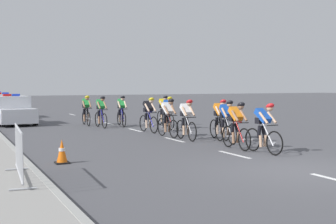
{
  "coord_description": "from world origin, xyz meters",
  "views": [
    {
      "loc": [
        -7.52,
        -8.33,
        2.07
      ],
      "look_at": [
        -0.57,
        6.14,
        1.1
      ],
      "focal_mm": 48.24,
      "sensor_mm": 36.0,
      "label": 1
    }
  ],
  "objects_px": {
    "cyclist_ninth": "(164,110)",
    "cyclist_second": "(236,125)",
    "cyclist_seventh": "(149,114)",
    "cyclist_fourth": "(220,119)",
    "cyclist_eleventh": "(86,110)",
    "cyclist_twelfth": "(122,111)",
    "police_car_nearest": "(11,111)",
    "cyclist_third": "(226,121)",
    "cyclist_lead": "(264,127)",
    "police_car_second": "(2,107)",
    "crowd_barrier_front": "(19,154)",
    "cyclist_eighth": "(168,112)",
    "cyclist_fifth": "(186,119)",
    "cyclist_sixth": "(168,117)",
    "traffic_cone_near": "(62,152)",
    "cyclist_tenth": "(101,111)"
  },
  "relations": [
    {
      "from": "cyclist_ninth",
      "to": "cyclist_second",
      "type": "bearing_deg",
      "value": -99.62
    },
    {
      "from": "cyclist_seventh",
      "to": "cyclist_fourth",
      "type": "bearing_deg",
      "value": -67.27
    },
    {
      "from": "cyclist_second",
      "to": "cyclist_eleventh",
      "type": "distance_m",
      "value": 10.67
    },
    {
      "from": "cyclist_twelfth",
      "to": "police_car_nearest",
      "type": "relative_size",
      "value": 0.38
    },
    {
      "from": "cyclist_second",
      "to": "cyclist_seventh",
      "type": "xyz_separation_m",
      "value": [
        -0.52,
        5.94,
        0.0
      ]
    },
    {
      "from": "cyclist_third",
      "to": "cyclist_eleventh",
      "type": "bearing_deg",
      "value": 106.23
    },
    {
      "from": "cyclist_lead",
      "to": "police_car_nearest",
      "type": "height_order",
      "value": "police_car_nearest"
    },
    {
      "from": "cyclist_fourth",
      "to": "police_car_second",
      "type": "xyz_separation_m",
      "value": [
        -6.34,
        15.47,
        -0.11
      ]
    },
    {
      "from": "cyclist_second",
      "to": "crowd_barrier_front",
      "type": "bearing_deg",
      "value": -161.3
    },
    {
      "from": "cyclist_eleventh",
      "to": "police_car_second",
      "type": "height_order",
      "value": "police_car_second"
    },
    {
      "from": "cyclist_eighth",
      "to": "crowd_barrier_front",
      "type": "relative_size",
      "value": 0.74
    },
    {
      "from": "cyclist_fifth",
      "to": "cyclist_ninth",
      "type": "distance_m",
      "value": 6.12
    },
    {
      "from": "cyclist_fifth",
      "to": "cyclist_sixth",
      "type": "relative_size",
      "value": 1.0
    },
    {
      "from": "cyclist_third",
      "to": "cyclist_twelfth",
      "type": "xyz_separation_m",
      "value": [
        -1.16,
        7.75,
        0.0
      ]
    },
    {
      "from": "cyclist_second",
      "to": "cyclist_fourth",
      "type": "distance_m",
      "value": 2.64
    },
    {
      "from": "cyclist_fourth",
      "to": "crowd_barrier_front",
      "type": "relative_size",
      "value": 0.74
    },
    {
      "from": "cyclist_third",
      "to": "cyclist_fourth",
      "type": "xyz_separation_m",
      "value": [
        0.36,
        0.99,
        0.0
      ]
    },
    {
      "from": "cyclist_seventh",
      "to": "crowd_barrier_front",
      "type": "relative_size",
      "value": 0.74
    },
    {
      "from": "cyclist_seventh",
      "to": "cyclist_eleventh",
      "type": "bearing_deg",
      "value": 108.62
    },
    {
      "from": "cyclist_second",
      "to": "cyclist_eighth",
      "type": "bearing_deg",
      "value": 82.77
    },
    {
      "from": "cyclist_fifth",
      "to": "cyclist_eighth",
      "type": "height_order",
      "value": "same"
    },
    {
      "from": "cyclist_ninth",
      "to": "police_car_second",
      "type": "distance_m",
      "value": 11.55
    },
    {
      "from": "crowd_barrier_front",
      "to": "cyclist_eleventh",
      "type": "bearing_deg",
      "value": 68.92
    },
    {
      "from": "cyclist_second",
      "to": "traffic_cone_near",
      "type": "relative_size",
      "value": 2.69
    },
    {
      "from": "traffic_cone_near",
      "to": "police_car_second",
      "type": "bearing_deg",
      "value": 89.27
    },
    {
      "from": "cyclist_third",
      "to": "cyclist_sixth",
      "type": "bearing_deg",
      "value": 113.55
    },
    {
      "from": "cyclist_sixth",
      "to": "cyclist_fifth",
      "type": "bearing_deg",
      "value": -80.44
    },
    {
      "from": "cyclist_third",
      "to": "cyclist_fifth",
      "type": "distance_m",
      "value": 1.61
    },
    {
      "from": "cyclist_seventh",
      "to": "cyclist_ninth",
      "type": "height_order",
      "value": "same"
    },
    {
      "from": "cyclist_tenth",
      "to": "cyclist_eleventh",
      "type": "relative_size",
      "value": 1.0
    },
    {
      "from": "cyclist_sixth",
      "to": "cyclist_ninth",
      "type": "xyz_separation_m",
      "value": [
        1.99,
        4.66,
        0.0
      ]
    },
    {
      "from": "police_car_second",
      "to": "cyclist_fourth",
      "type": "bearing_deg",
      "value": -67.71
    },
    {
      "from": "cyclist_sixth",
      "to": "cyclist_ninth",
      "type": "distance_m",
      "value": 5.07
    },
    {
      "from": "cyclist_twelfth",
      "to": "cyclist_third",
      "type": "bearing_deg",
      "value": -81.52
    },
    {
      "from": "cyclist_second",
      "to": "cyclist_twelfth",
      "type": "height_order",
      "value": "same"
    },
    {
      "from": "cyclist_fifth",
      "to": "cyclist_eighth",
      "type": "distance_m",
      "value": 4.27
    },
    {
      "from": "police_car_second",
      "to": "cyclist_seventh",
      "type": "bearing_deg",
      "value": -67.83
    },
    {
      "from": "cyclist_second",
      "to": "cyclist_twelfth",
      "type": "distance_m",
      "value": 9.25
    },
    {
      "from": "cyclist_fifth",
      "to": "police_car_second",
      "type": "height_order",
      "value": "police_car_second"
    },
    {
      "from": "cyclist_lead",
      "to": "police_car_nearest",
      "type": "distance_m",
      "value": 15.05
    },
    {
      "from": "cyclist_second",
      "to": "cyclist_ninth",
      "type": "xyz_separation_m",
      "value": [
        1.47,
        8.66,
        0.0
      ]
    },
    {
      "from": "police_car_second",
      "to": "traffic_cone_near",
      "type": "relative_size",
      "value": 6.96
    },
    {
      "from": "cyclist_fifth",
      "to": "cyclist_tenth",
      "type": "height_order",
      "value": "same"
    },
    {
      "from": "cyclist_seventh",
      "to": "traffic_cone_near",
      "type": "distance_m",
      "value": 8.02
    },
    {
      "from": "cyclist_third",
      "to": "cyclist_eighth",
      "type": "bearing_deg",
      "value": 86.8
    },
    {
      "from": "cyclist_seventh",
      "to": "cyclist_eighth",
      "type": "xyz_separation_m",
      "value": [
        1.4,
        0.97,
        0.0
      ]
    },
    {
      "from": "cyclist_lead",
      "to": "cyclist_sixth",
      "type": "bearing_deg",
      "value": 98.7
    },
    {
      "from": "cyclist_fourth",
      "to": "cyclist_twelfth",
      "type": "bearing_deg",
      "value": 102.65
    },
    {
      "from": "cyclist_twelfth",
      "to": "police_car_second",
      "type": "distance_m",
      "value": 9.96
    },
    {
      "from": "cyclist_second",
      "to": "crowd_barrier_front",
      "type": "relative_size",
      "value": 0.74
    }
  ]
}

